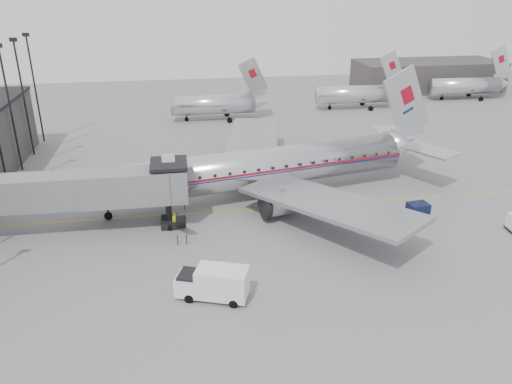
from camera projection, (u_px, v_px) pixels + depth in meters
ground at (271, 236)px, 46.29m from camera, size 160.00×160.00×0.00m
hangar at (427, 75)px, 106.06m from camera, size 30.00×12.00×6.00m
apron_line at (289, 207)px, 52.16m from camera, size 60.00×0.15×0.01m
jet_bridge at (85, 190)px, 45.55m from camera, size 21.00×6.20×7.10m
distant_aircraft_near at (214, 104)px, 83.06m from camera, size 16.39×3.20×10.26m
distant_aircraft_mid at (355, 94)px, 90.45m from camera, size 16.39×3.20×10.26m
distant_aircraft_far at (466, 85)px, 97.56m from camera, size 16.39×3.20×10.26m
airliner at (263, 168)px, 53.41m from camera, size 41.48×38.06×13.26m
service_van at (213, 282)px, 36.82m from camera, size 5.71×3.71×2.51m
baggage_cart_navy at (418, 210)px, 49.31m from camera, size 2.24×1.81×1.62m
ramp_worker at (175, 220)px, 47.41m from camera, size 0.72×0.66×1.66m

